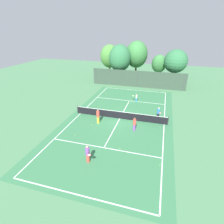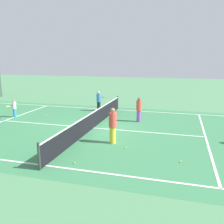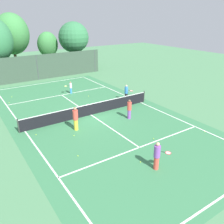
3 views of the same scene
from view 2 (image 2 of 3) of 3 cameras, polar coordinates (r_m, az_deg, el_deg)
The scene contains 13 objects.
ground_plane at distance 14.83m, azimuth -4.39°, elevation -3.76°, with size 80.00×80.00×0.00m, color #4C8456.
court_surface at distance 14.83m, azimuth -4.39°, elevation -3.75°, with size 13.00×25.00×0.01m.
tennis_net at distance 14.70m, azimuth -4.43°, elevation -1.85°, with size 11.90×0.10×1.10m.
player_0 at distance 18.66m, azimuth -21.97°, elevation 0.86°, with size 0.85×0.38×1.29m.
player_2 at distance 19.35m, azimuth -3.09°, elevation 2.62°, with size 0.61×0.91×1.61m.
player_3 at distance 11.96m, azimuth 0.17°, elevation -3.15°, with size 0.38×0.38×1.79m.
player_4 at distance 16.16m, azimuth 6.31°, elevation 0.61°, with size 0.35×0.35×1.63m.
tennis_ball_1 at distance 18.61m, azimuth -14.98°, elevation -0.70°, with size 0.07×0.07×0.07m, color #CCE533.
tennis_ball_2 at distance 15.47m, azimuth 19.49°, elevation -3.64°, with size 0.07×0.07×0.07m, color #CCE533.
tennis_ball_3 at distance 11.55m, azimuth 3.18°, elevation -8.38°, with size 0.07×0.07×0.07m, color #CCE533.
tennis_ball_4 at distance 10.46m, azimuth 15.74°, elevation -11.13°, with size 0.07×0.07×0.07m, color #CCE533.
tennis_ball_5 at distance 10.10m, azimuth -8.79°, elevation -11.67°, with size 0.07×0.07×0.07m, color #CCE533.
tennis_ball_7 at distance 19.29m, azimuth 22.67°, elevation -0.79°, with size 0.07×0.07×0.07m, color #CCE533.
Camera 2 is at (-13.36, -4.94, 4.14)m, focal length 39.04 mm.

